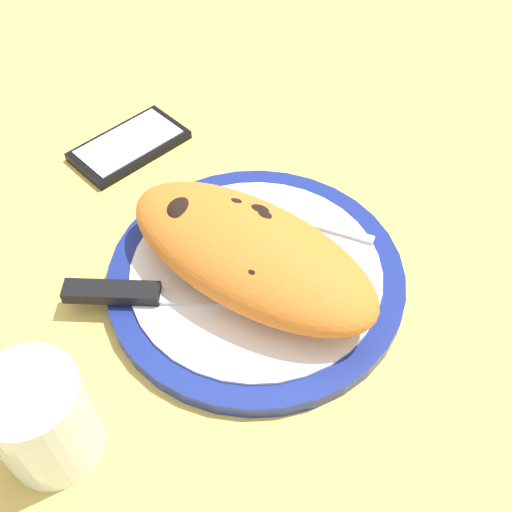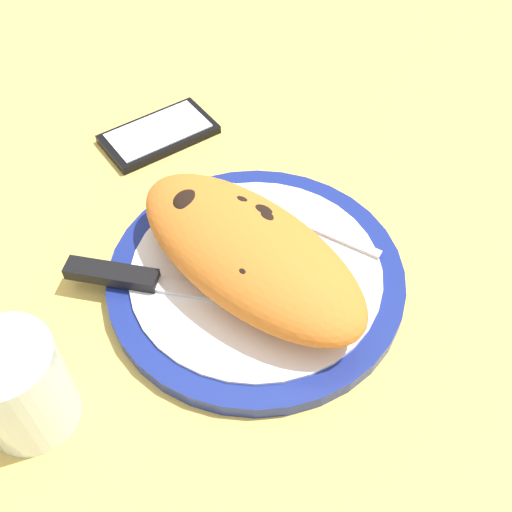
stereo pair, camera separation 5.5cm
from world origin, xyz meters
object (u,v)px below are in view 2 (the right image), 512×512
(calzone, at_px, (252,255))
(knife, at_px, (148,281))
(smartphone, at_px, (159,134))
(water_glass, at_px, (21,390))
(plate, at_px, (256,276))
(fork, at_px, (286,215))

(calzone, height_order, knife, calzone)
(smartphone, relative_size, water_glass, 1.50)
(plate, relative_size, smartphone, 2.02)
(calzone, xyz_separation_m, smartphone, (0.23, -0.08, -0.05))
(calzone, relative_size, smartphone, 1.83)
(plate, relative_size, water_glass, 3.02)
(water_glass, bearing_deg, fork, -90.78)
(plate, height_order, water_glass, water_glass)
(plate, xyz_separation_m, fork, (0.03, -0.07, 0.01))
(plate, relative_size, calzone, 1.10)
(fork, relative_size, water_glass, 1.84)
(fork, bearing_deg, plate, 111.44)
(calzone, xyz_separation_m, water_glass, (0.04, 0.21, -0.01))
(plate, bearing_deg, knife, 54.69)
(plate, height_order, smartphone, plate)
(plate, distance_m, water_glass, 0.23)
(plate, height_order, fork, fork)
(smartphone, bearing_deg, water_glass, 124.41)
(calzone, xyz_separation_m, knife, (0.06, 0.07, -0.03))
(plate, height_order, calzone, calzone)
(calzone, distance_m, water_glass, 0.22)
(fork, bearing_deg, knife, 78.52)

